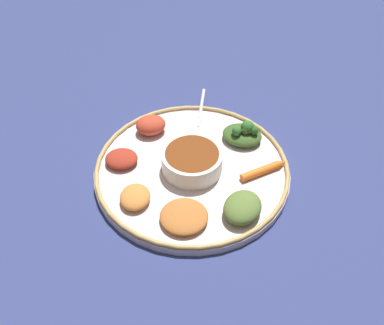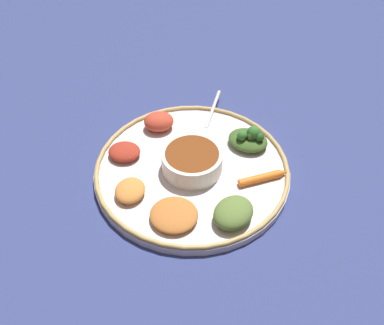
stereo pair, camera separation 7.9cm
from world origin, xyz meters
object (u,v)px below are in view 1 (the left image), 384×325
(spoon, at_px, (199,121))
(greens_pile, at_px, (243,134))
(center_bowl, at_px, (192,160))
(carrot_near_spoon, at_px, (263,170))

(spoon, xyz_separation_m, greens_pile, (0.07, -0.07, 0.01))
(center_bowl, distance_m, spoon, 0.13)
(center_bowl, bearing_deg, spoon, 68.36)
(carrot_near_spoon, bearing_deg, greens_pile, 94.16)
(center_bowl, xyz_separation_m, spoon, (0.05, 0.12, -0.02))
(center_bowl, bearing_deg, greens_pile, 22.74)
(center_bowl, distance_m, carrot_near_spoon, 0.13)
(spoon, bearing_deg, carrot_near_spoon, -65.52)
(center_bowl, relative_size, carrot_near_spoon, 1.16)
(carrot_near_spoon, bearing_deg, spoon, 114.48)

